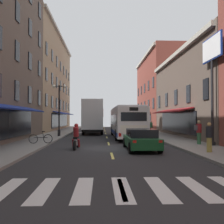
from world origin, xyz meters
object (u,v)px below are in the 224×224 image
Objects in this scene: sedan_near at (141,139)px; box_truck at (93,117)px; motorcycle_rider at (76,138)px; bicycle_near at (41,138)px; street_lamp_twin at (59,108)px; billboard_sign at (212,61)px; pedestrian_far at (151,127)px; sedan_mid at (96,126)px; pedestrian_mid at (209,137)px; pedestrian_near at (199,132)px; transit_bus at (126,122)px.

box_truck is at bearing 102.21° from sedan_near.
bicycle_near is at bearing 138.98° from motorcycle_rider.
box_truck is 1.53× the size of street_lamp_twin.
billboard_sign is 10.63m from motorcycle_rider.
street_lamp_twin is at bearing 94.67° from pedestrian_far.
box_truck is 1.79× the size of sedan_mid.
pedestrian_mid is (6.81, -29.20, 0.27)m from sedan_mid.
billboard_sign is 4.99m from pedestrian_near.
bicycle_near is 0.32× the size of street_lamp_twin.
bicycle_near is at bearing -100.02° from pedestrian_near.
sedan_near is 7.65m from bicycle_near.
street_lamp_twin is at bearing -102.12° from sedan_mid.
sedan_mid is at bearing 81.44° from bicycle_near.
pedestrian_near reaches higher than pedestrian_far.
street_lamp_twin reaches higher than pedestrian_far.
sedan_near reaches higher than bicycle_near.
pedestrian_near is 1.04× the size of pedestrian_mid.
transit_bus is 1.43× the size of box_truck.
street_lamp_twin is (-3.31, -5.37, 0.95)m from box_truck.
box_truck is 16.70m from sedan_near.
street_lamp_twin is at bearing 104.97° from motorcycle_rider.
bicycle_near is at bearing 155.27° from sedan_near.
box_truck is 16.29m from pedestrian_near.
pedestrian_far reaches higher than bicycle_near.
pedestrian_far is at bearing 13.65° from street_lamp_twin.
box_truck is at bearing 120.13° from billboard_sign.
box_truck reaches higher than sedan_mid.
transit_bus is 12.55m from pedestrian_mid.
pedestrian_near is at bearing 25.30° from sedan_near.
pedestrian_near is 4.35m from pedestrian_mid.
billboard_sign reaches higher than box_truck.
street_lamp_twin is at bearing 141.41° from billboard_sign.
billboard_sign is at bearing -59.17° from transit_bus.
box_truck is 5.15× the size of pedestrian_far.
transit_bus is 2.52× the size of sedan_near.
pedestrian_near is at bearing -117.04° from pedestrian_mid.
sedan_near is 4.96m from pedestrian_near.
transit_bus is at bearing -60.85° from box_truck.
billboard_sign is at bearing 3.77° from motorcycle_rider.
motorcycle_rider is at bearing 140.92° from pedestrian_far.
pedestrian_mid is 16.71m from street_lamp_twin.
transit_bus is at bearing -154.90° from pedestrian_near.
transit_bus is at bearing -78.91° from sedan_mid.
motorcycle_rider is 10.78m from street_lamp_twin.
billboard_sign is 10.89m from transit_bus.
sedan_mid is (-8.49, 25.75, -5.21)m from billboard_sign.
street_lamp_twin is (-6.83, 10.89, 2.39)m from sedan_near.
sedan_mid is 2.87× the size of pedestrian_far.
sedan_near is at bearing -165.39° from billboard_sign.
sedan_mid reaches higher than sedan_near.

